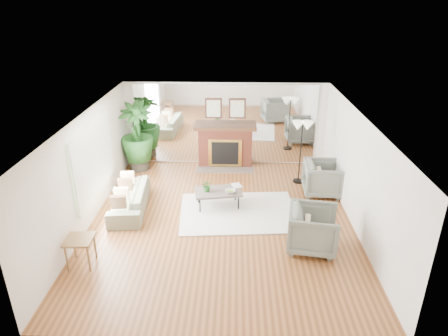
{
  "coord_description": "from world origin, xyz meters",
  "views": [
    {
      "loc": [
        0.3,
        -8.02,
        4.87
      ],
      "look_at": [
        0.04,
        0.6,
        1.08
      ],
      "focal_mm": 32.0,
      "sensor_mm": 36.0,
      "label": 1
    }
  ],
  "objects_px": {
    "floor_lamp": "(302,131)",
    "armchair_back": "(323,178)",
    "fireplace": "(225,145)",
    "armchair_front": "(313,229)",
    "side_table": "(80,243)",
    "coffee_table": "(218,192)",
    "sofa": "(130,199)",
    "potted_ficus": "(137,135)"
  },
  "relations": [
    {
      "from": "side_table",
      "to": "coffee_table",
      "type": "bearing_deg",
      "value": 42.84
    },
    {
      "from": "sofa",
      "to": "floor_lamp",
      "type": "bearing_deg",
      "value": 106.36
    },
    {
      "from": "floor_lamp",
      "to": "armchair_back",
      "type": "bearing_deg",
      "value": -53.54
    },
    {
      "from": "armchair_front",
      "to": "fireplace",
      "type": "bearing_deg",
      "value": 33.45
    },
    {
      "from": "fireplace",
      "to": "coffee_table",
      "type": "xyz_separation_m",
      "value": [
        -0.1,
        -2.61,
        -0.25
      ]
    },
    {
      "from": "armchair_front",
      "to": "sofa",
      "type": "bearing_deg",
      "value": 79.71
    },
    {
      "from": "fireplace",
      "to": "floor_lamp",
      "type": "bearing_deg",
      "value": -27.91
    },
    {
      "from": "coffee_table",
      "to": "side_table",
      "type": "xyz_separation_m",
      "value": [
        -2.55,
        -2.36,
        0.08
      ]
    },
    {
      "from": "armchair_back",
      "to": "floor_lamp",
      "type": "bearing_deg",
      "value": 38.94
    },
    {
      "from": "sofa",
      "to": "side_table",
      "type": "bearing_deg",
      "value": -15.36
    },
    {
      "from": "armchair_front",
      "to": "side_table",
      "type": "bearing_deg",
      "value": 108.0
    },
    {
      "from": "side_table",
      "to": "floor_lamp",
      "type": "bearing_deg",
      "value": 39.24
    },
    {
      "from": "armchair_back",
      "to": "floor_lamp",
      "type": "height_order",
      "value": "floor_lamp"
    },
    {
      "from": "fireplace",
      "to": "coffee_table",
      "type": "bearing_deg",
      "value": -92.28
    },
    {
      "from": "potted_ficus",
      "to": "floor_lamp",
      "type": "distance_m",
      "value": 4.73
    },
    {
      "from": "sofa",
      "to": "armchair_back",
      "type": "xyz_separation_m",
      "value": [
        4.85,
        0.99,
        0.15
      ]
    },
    {
      "from": "fireplace",
      "to": "coffee_table",
      "type": "relative_size",
      "value": 1.68
    },
    {
      "from": "fireplace",
      "to": "armchair_front",
      "type": "bearing_deg",
      "value": -66.0
    },
    {
      "from": "sofa",
      "to": "coffee_table",
      "type": "bearing_deg",
      "value": 89.97
    },
    {
      "from": "armchair_back",
      "to": "floor_lamp",
      "type": "distance_m",
      "value": 1.37
    },
    {
      "from": "coffee_table",
      "to": "armchair_front",
      "type": "height_order",
      "value": "armchair_front"
    },
    {
      "from": "fireplace",
      "to": "side_table",
      "type": "relative_size",
      "value": 3.48
    },
    {
      "from": "armchair_back",
      "to": "floor_lamp",
      "type": "relative_size",
      "value": 0.55
    },
    {
      "from": "side_table",
      "to": "floor_lamp",
      "type": "xyz_separation_m",
      "value": [
        4.73,
        3.87,
        1.01
      ]
    },
    {
      "from": "fireplace",
      "to": "armchair_back",
      "type": "bearing_deg",
      "value": -34.75
    },
    {
      "from": "armchair_front",
      "to": "coffee_table",
      "type": "bearing_deg",
      "value": 59.65
    },
    {
      "from": "sofa",
      "to": "armchair_back",
      "type": "relative_size",
      "value": 2.03
    },
    {
      "from": "armchair_front",
      "to": "potted_ficus",
      "type": "xyz_separation_m",
      "value": [
        -4.48,
        3.93,
        0.63
      ]
    },
    {
      "from": "fireplace",
      "to": "floor_lamp",
      "type": "xyz_separation_m",
      "value": [
        2.08,
        -1.1,
        0.84
      ]
    },
    {
      "from": "fireplace",
      "to": "sofa",
      "type": "relative_size",
      "value": 1.04
    },
    {
      "from": "armchair_back",
      "to": "potted_ficus",
      "type": "bearing_deg",
      "value": 76.75
    },
    {
      "from": "coffee_table",
      "to": "armchair_back",
      "type": "xyz_separation_m",
      "value": [
        2.7,
        0.8,
        0.03
      ]
    },
    {
      "from": "coffee_table",
      "to": "armchair_front",
      "type": "relative_size",
      "value": 1.23
    },
    {
      "from": "potted_ficus",
      "to": "side_table",
      "type": "bearing_deg",
      "value": -91.02
    },
    {
      "from": "fireplace",
      "to": "floor_lamp",
      "type": "relative_size",
      "value": 1.16
    },
    {
      "from": "fireplace",
      "to": "floor_lamp",
      "type": "distance_m",
      "value": 2.5
    },
    {
      "from": "side_table",
      "to": "floor_lamp",
      "type": "distance_m",
      "value": 6.19
    },
    {
      "from": "armchair_back",
      "to": "side_table",
      "type": "bearing_deg",
      "value": 123.56
    },
    {
      "from": "armchair_back",
      "to": "potted_ficus",
      "type": "distance_m",
      "value": 5.41
    },
    {
      "from": "floor_lamp",
      "to": "sofa",
      "type": "bearing_deg",
      "value": -158.7
    },
    {
      "from": "coffee_table",
      "to": "side_table",
      "type": "height_order",
      "value": "side_table"
    },
    {
      "from": "floor_lamp",
      "to": "fireplace",
      "type": "bearing_deg",
      "value": 152.09
    }
  ]
}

